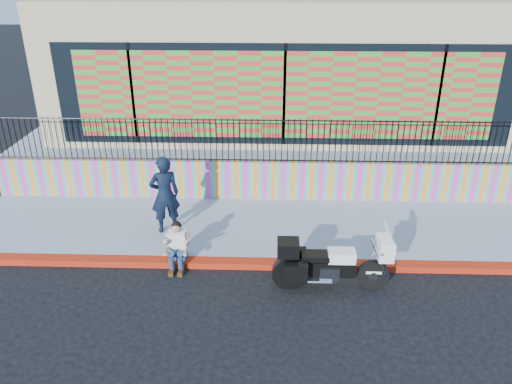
{
  "coord_description": "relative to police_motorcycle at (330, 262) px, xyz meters",
  "views": [
    {
      "loc": [
        -0.34,
        -9.41,
        6.25
      ],
      "look_at": [
        -0.68,
        1.2,
        1.28
      ],
      "focal_mm": 35.0,
      "sensor_mm": 36.0,
      "label": 1
    }
  ],
  "objects": [
    {
      "name": "police_motorcycle",
      "position": [
        0.0,
        0.0,
        0.0
      ],
      "size": [
        2.38,
        0.79,
        1.48
      ],
      "color": "black",
      "rests_on": "ground"
    },
    {
      "name": "metal_fence",
      "position": [
        -0.89,
        3.98,
        1.23
      ],
      "size": [
        15.8,
        0.04,
        1.2
      ],
      "primitive_type": null,
      "color": "black",
      "rests_on": "mural_wall"
    },
    {
      "name": "elevated_platform",
      "position": [
        -0.89,
        9.08,
        0.01
      ],
      "size": [
        16.0,
        10.0,
        1.25
      ],
      "primitive_type": "cube",
      "color": "#99A2B8",
      "rests_on": "ground"
    },
    {
      "name": "police_officer",
      "position": [
        -3.77,
        2.06,
        0.5
      ],
      "size": [
        0.83,
        0.7,
        1.95
      ],
      "primitive_type": "imported",
      "rotation": [
        0.0,
        0.0,
        3.53
      ],
      "color": "black",
      "rests_on": "sidewalk"
    },
    {
      "name": "red_curb",
      "position": [
        -0.89,
        0.73,
        -0.54
      ],
      "size": [
        16.0,
        0.3,
        0.15
      ],
      "primitive_type": "cube",
      "color": "#B4200C",
      "rests_on": "ground"
    },
    {
      "name": "ground",
      "position": [
        -0.89,
        0.73,
        -0.62
      ],
      "size": [
        90.0,
        90.0,
        0.0
      ],
      "primitive_type": "plane",
      "color": "black",
      "rests_on": "ground"
    },
    {
      "name": "mural_wall",
      "position": [
        -0.89,
        3.98,
        0.08
      ],
      "size": [
        16.0,
        0.2,
        1.1
      ],
      "primitive_type": "cube",
      "color": "#E83DA4",
      "rests_on": "sidewalk"
    },
    {
      "name": "sidewalk",
      "position": [
        -0.89,
        2.38,
        -0.54
      ],
      "size": [
        16.0,
        3.0,
        0.15
      ],
      "primitive_type": "cube",
      "color": "#99A2B8",
      "rests_on": "ground"
    },
    {
      "name": "storefront_building",
      "position": [
        -0.89,
        8.87,
        2.63
      ],
      "size": [
        14.0,
        8.06,
        4.0
      ],
      "color": "tan",
      "rests_on": "elevated_platform"
    },
    {
      "name": "seated_man",
      "position": [
        -3.27,
        0.64,
        -0.17
      ],
      "size": [
        0.54,
        0.71,
        1.06
      ],
      "color": "navy",
      "rests_on": "ground"
    }
  ]
}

